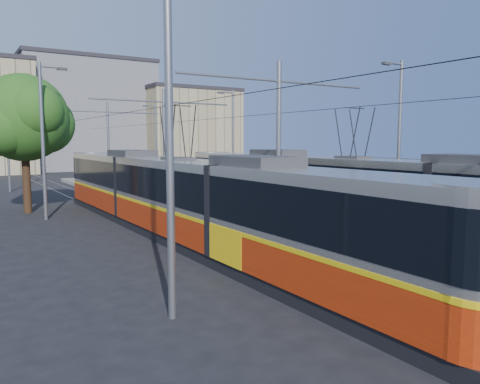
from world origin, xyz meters
TOP-DOWN VIEW (x-y plane):
  - ground at (0.00, 0.00)m, footprint 160.00×160.00m
  - platform at (0.00, 17.00)m, footprint 4.00×50.00m
  - tactile_strip_left at (-1.45, 17.00)m, footprint 0.70×50.00m
  - tactile_strip_right at (1.45, 17.00)m, footprint 0.70×50.00m
  - rails at (0.00, 17.00)m, footprint 8.71×70.00m
  - track_arrow at (-3.60, -3.00)m, footprint 1.20×5.00m
  - tram_left at (-3.60, 10.06)m, footprint 2.43×28.47m
  - tram_right at (3.60, 7.27)m, footprint 2.43×28.11m
  - catenary at (0.00, 14.15)m, footprint 9.20×70.00m
  - street_lamps at (-0.00, 21.00)m, footprint 15.18×38.22m
  - shelter at (0.70, 13.71)m, footprint 0.77×1.21m
  - tree at (-7.63, 21.23)m, footprint 5.35×4.95m
  - building_centre at (6.00, 64.00)m, footprint 18.36×14.28m
  - building_right at (20.00, 58.00)m, footprint 14.28×10.20m

SIDE VIEW (x-z plane):
  - ground at x=0.00m, z-range 0.00..0.00m
  - track_arrow at x=-3.60m, z-range 0.00..0.01m
  - rails at x=0.00m, z-range 0.00..0.03m
  - platform at x=0.00m, z-range 0.00..0.30m
  - tactile_strip_left at x=-1.45m, z-range 0.30..0.31m
  - tactile_strip_right at x=1.45m, z-range 0.30..0.31m
  - shelter at x=0.70m, z-range 0.36..3.00m
  - tram_left at x=-3.60m, z-range -1.04..4.46m
  - tram_right at x=3.60m, z-range -0.89..4.61m
  - street_lamps at x=0.00m, z-range 0.18..8.18m
  - catenary at x=0.00m, z-range 1.02..8.02m
  - tree at x=-7.63m, z-range 1.37..9.15m
  - building_right at x=20.00m, z-range 0.01..12.04m
  - building_centre at x=6.00m, z-range 0.01..15.82m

